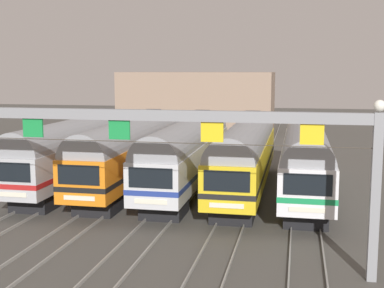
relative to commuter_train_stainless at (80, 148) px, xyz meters
name	(u,v)px	position (x,y,z in m)	size (l,w,h in m)	color
ground_plane	(188,190)	(7.70, 0.00, -2.69)	(160.00, 160.00, 0.00)	#4C4944
track_bed	(223,151)	(7.70, 17.00, -2.61)	(16.91, 70.00, 0.15)	gray
commuter_train_stainless	(80,148)	(0.00, 0.00, 0.00)	(2.88, 18.06, 5.05)	#B2B5BA
commuter_train_orange	(133,149)	(3.85, 0.00, 0.00)	(2.88, 18.06, 5.05)	orange
commuter_train_silver	(188,151)	(7.70, 0.00, 0.00)	(2.88, 18.06, 5.05)	silver
commuter_train_yellow	(245,153)	(11.55, 0.00, 0.00)	(2.88, 18.06, 5.05)	gold
commuter_train_white	(306,155)	(15.40, 0.00, 0.00)	(2.88, 18.06, 5.05)	white
catenary_gantry	(120,140)	(7.70, -13.50, 2.53)	(20.64, 0.44, 6.97)	gray
maintenance_building	(198,101)	(1.54, 35.70, 1.21)	(20.07, 10.00, 7.79)	gray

